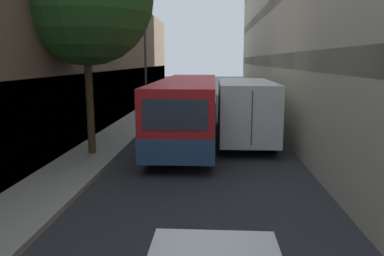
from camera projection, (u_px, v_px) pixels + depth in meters
ground_plane at (199, 164)px, 13.50m from camera, size 150.00×150.00×0.00m
sidewalk_left at (86, 160)px, 13.73m from camera, size 2.03×60.00×0.16m
building_left_shopfront at (23, 64)px, 13.24m from camera, size 2.40×60.00×7.78m
bus at (188, 108)px, 17.28m from camera, size 2.50×11.78×2.81m
box_truck at (243, 106)px, 17.64m from camera, size 2.30×8.48×2.76m
panel_van at (185, 95)px, 27.81m from camera, size 1.93×4.62×2.09m
street_lamp at (145, 26)px, 20.87m from camera, size 0.36×0.80×7.97m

